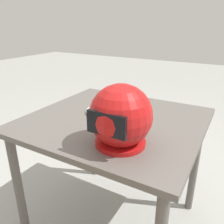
# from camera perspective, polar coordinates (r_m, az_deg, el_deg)

# --- Properties ---
(ground_plane) EXTENTS (14.00, 14.00, 0.00)m
(ground_plane) POSITION_cam_1_polar(r_m,az_deg,el_deg) (1.76, 0.53, -25.59)
(ground_plane) COLOR #9E9E99
(dining_table) EXTENTS (0.96, 0.90, 0.78)m
(dining_table) POSITION_cam_1_polar(r_m,az_deg,el_deg) (1.34, 0.63, -5.60)
(dining_table) COLOR #5B5651
(dining_table) RESTS_ON ground
(pizza_plate) EXTENTS (0.29, 0.29, 0.01)m
(pizza_plate) POSITION_cam_1_polar(r_m,az_deg,el_deg) (1.38, -0.61, 0.17)
(pizza_plate) COLOR white
(pizza_plate) RESTS_ON dining_table
(pizza) EXTENTS (0.23, 0.23, 0.05)m
(pizza) POSITION_cam_1_polar(r_m,az_deg,el_deg) (1.38, -0.60, 0.88)
(pizza) COLOR tan
(pizza) RESTS_ON pizza_plate
(motorcycle_helmet) EXTENTS (0.28, 0.28, 0.28)m
(motorcycle_helmet) POSITION_cam_1_polar(r_m,az_deg,el_deg) (0.98, 2.15, -1.23)
(motorcycle_helmet) COLOR #B21414
(motorcycle_helmet) RESTS_ON dining_table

